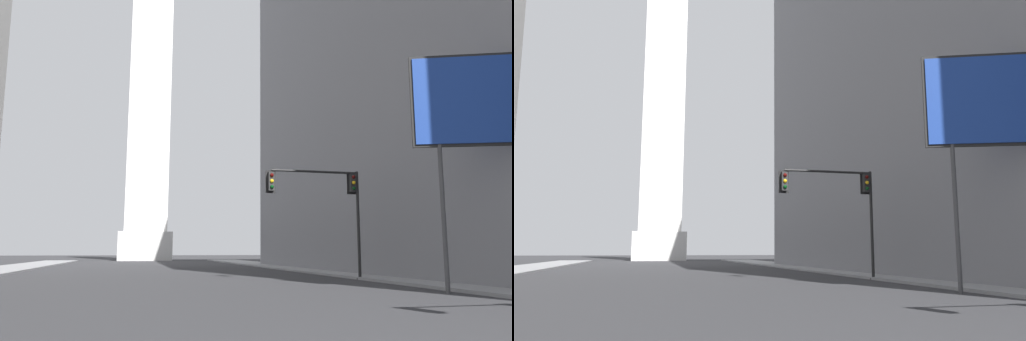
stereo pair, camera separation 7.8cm
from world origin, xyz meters
TOP-DOWN VIEW (x-y plane):
  - sidewalk_right at (13.11, 32.23)m, footprint 5.00×107.42m
  - building_right at (26.48, 30.04)m, footprint 27.65×54.33m
  - obelisk at (0.00, 89.52)m, footprint 9.08×9.08m
  - traffic_light_mid_right at (8.91, 25.69)m, footprint 5.85×0.51m
  - billboard_sign at (11.81, 15.03)m, footprint 6.05×2.48m

SIDE VIEW (x-z plane):
  - sidewalk_right at x=13.11m, z-range 0.00..0.15m
  - traffic_light_mid_right at x=8.91m, z-range 1.70..8.09m
  - billboard_sign at x=11.81m, z-range 2.71..12.45m
  - building_right at x=26.48m, z-range 0.01..38.16m
  - obelisk at x=0.00m, z-range -1.22..61.80m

